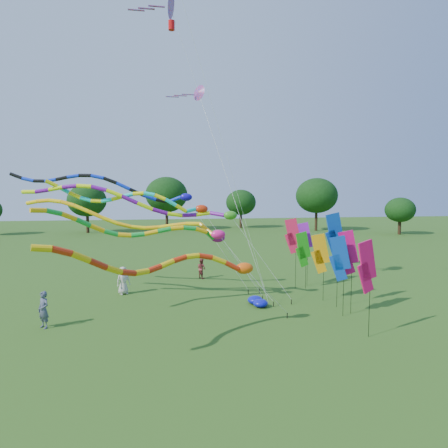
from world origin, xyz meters
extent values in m
plane|color=#285115|center=(0.00, 0.00, 0.00)|extent=(160.00, 160.00, 0.00)
cylinder|color=#382314|center=(37.49, 41.44, 1.79)|extent=(0.50, 0.50, 3.58)
ellipsoid|color=black|center=(37.49, 41.44, 6.47)|extent=(7.56, 7.56, 6.43)
cylinder|color=#382314|center=(24.92, 48.63, 1.20)|extent=(0.50, 0.50, 2.41)
ellipsoid|color=black|center=(24.92, 48.63, 4.34)|extent=(5.08, 5.08, 4.32)
cylinder|color=#382314|center=(10.89, 50.62, 1.47)|extent=(0.50, 0.50, 2.94)
ellipsoid|color=black|center=(10.89, 50.62, 5.30)|extent=(6.20, 6.20, 5.27)
cylinder|color=#382314|center=(-2.72, 54.35, 1.47)|extent=(0.50, 0.50, 2.95)
ellipsoid|color=black|center=(-2.72, 54.35, 5.33)|extent=(6.23, 6.23, 5.29)
cylinder|color=#382314|center=(-16.26, 50.46, 1.50)|extent=(0.50, 0.50, 3.01)
ellipsoid|color=black|center=(-16.26, 50.46, 5.43)|extent=(6.35, 6.35, 5.40)
cylinder|color=black|center=(2.96, 2.07, 0.15)|extent=(0.05, 0.05, 0.30)
cylinder|color=silver|center=(1.66, 1.49, 1.65)|extent=(0.02, 0.02, 3.96)
ellipsoid|color=#E7520C|center=(0.35, 0.91, 3.02)|extent=(0.86, 0.56, 0.56)
cylinder|color=red|center=(-0.30, 0.73, 3.20)|extent=(0.25, 0.25, 0.75)
cylinder|color=#EAB70B|center=(-0.95, 0.64, 3.51)|extent=(0.25, 0.25, 0.71)
cylinder|color=red|center=(-1.59, 0.51, 3.71)|extent=(0.25, 0.25, 0.66)
cylinder|color=#EAB70B|center=(-2.21, 0.34, 3.77)|extent=(0.25, 0.25, 0.64)
cylinder|color=red|center=(-2.80, 0.11, 3.71)|extent=(0.25, 0.25, 0.65)
cylinder|color=#EAB70B|center=(-3.36, -0.19, 3.57)|extent=(0.25, 0.25, 0.66)
cylinder|color=red|center=(-3.89, -0.54, 3.43)|extent=(0.25, 0.25, 0.66)
cylinder|color=#EAB70B|center=(-4.41, -0.94, 3.39)|extent=(0.25, 0.25, 0.66)
cylinder|color=red|center=(-4.91, -1.37, 3.47)|extent=(0.25, 0.25, 0.68)
cylinder|color=#EAB70B|center=(-5.41, -1.80, 3.70)|extent=(0.25, 0.25, 0.72)
cylinder|color=red|center=(-5.92, -2.22, 4.01)|extent=(0.25, 0.25, 0.74)
cylinder|color=#EAB70B|center=(-6.45, -2.60, 4.35)|extent=(0.25, 0.25, 0.72)
cylinder|color=red|center=(-7.00, -2.92, 4.63)|extent=(0.25, 0.25, 0.67)
cylinder|color=#EAB70B|center=(-7.57, -3.19, 4.79)|extent=(0.25, 0.25, 0.64)
cylinder|color=black|center=(2.84, 4.13, 0.15)|extent=(0.05, 0.05, 0.30)
cylinder|color=silver|center=(1.28, 4.62, 2.25)|extent=(0.02, 0.02, 5.12)
ellipsoid|color=#F51B81|center=(-0.29, 5.11, 4.21)|extent=(0.85, 0.55, 0.55)
cylinder|color=#FFAF0D|center=(-0.94, 5.58, 4.50)|extent=(0.25, 0.25, 1.14)
cylinder|color=yellow|center=(-1.65, 6.09, 4.78)|extent=(0.25, 0.25, 0.83)
cylinder|color=#FFAF0D|center=(-2.45, 6.33, 4.73)|extent=(0.25, 0.25, 0.84)
cylinder|color=yellow|center=(-3.27, 6.51, 4.62)|extent=(0.25, 0.25, 0.85)
cylinder|color=#FFAF0D|center=(-4.10, 6.63, 4.53)|extent=(0.25, 0.25, 0.85)
cylinder|color=yellow|center=(-4.94, 6.71, 4.55)|extent=(0.25, 0.25, 0.86)
cylinder|color=#FFAF0D|center=(-5.80, 6.77, 4.70)|extent=(0.25, 0.25, 0.88)
cylinder|color=yellow|center=(-6.64, 6.84, 4.99)|extent=(0.25, 0.25, 0.92)
cylinder|color=#FFAF0D|center=(-7.48, 6.94, 5.35)|extent=(0.25, 0.25, 0.93)
cylinder|color=yellow|center=(-8.31, 7.09, 5.72)|extent=(0.25, 0.25, 0.90)
cylinder|color=#FFAF0D|center=(-9.12, 7.29, 6.00)|extent=(0.25, 0.25, 0.86)
cylinder|color=yellow|center=(-9.90, 7.57, 6.16)|extent=(0.25, 0.25, 0.84)
cylinder|color=#FFAF0D|center=(-10.67, 7.90, 6.17)|extent=(0.25, 0.25, 0.84)
cylinder|color=yellow|center=(-11.42, 8.29, 6.08)|extent=(0.25, 0.25, 0.86)
cylinder|color=black|center=(4.04, 4.42, 0.15)|extent=(0.05, 0.05, 0.30)
cylinder|color=silver|center=(2.21, 4.62, 2.82)|extent=(0.02, 0.02, 6.27)
ellipsoid|color=#33961B|center=(0.38, 4.82, 5.36)|extent=(0.80, 0.51, 0.51)
cylinder|color=#760E9B|center=(-0.35, 5.13, 5.42)|extent=(0.23, 0.23, 0.95)
cylinder|color=#E1FF0D|center=(-1.14, 5.38, 5.42)|extent=(0.23, 0.23, 0.84)
cylinder|color=#760E9B|center=(-1.97, 5.31, 5.36)|extent=(0.23, 0.23, 0.84)
cylinder|color=#E1FF0D|center=(-2.81, 5.22, 5.41)|extent=(0.23, 0.23, 0.85)
cylinder|color=#760E9B|center=(-3.64, 5.12, 5.59)|extent=(0.23, 0.23, 0.88)
cylinder|color=#E1FF0D|center=(-4.48, 5.03, 5.90)|extent=(0.23, 0.23, 0.91)
cylinder|color=#760E9B|center=(-5.30, 4.99, 6.28)|extent=(0.23, 0.23, 0.91)
cylinder|color=#E1FF0D|center=(-6.13, 5.00, 6.63)|extent=(0.23, 0.23, 0.88)
cylinder|color=#760E9B|center=(-6.94, 5.09, 6.90)|extent=(0.23, 0.23, 0.84)
cylinder|color=#E1FF0D|center=(-7.75, 5.24, 7.02)|extent=(0.23, 0.23, 0.83)
cylinder|color=#760E9B|center=(-8.55, 5.44, 7.01)|extent=(0.23, 0.23, 0.84)
cylinder|color=#E1FF0D|center=(-9.35, 5.70, 6.90)|extent=(0.23, 0.23, 0.85)
cylinder|color=#760E9B|center=(-10.14, 5.98, 6.77)|extent=(0.23, 0.23, 0.85)
cylinder|color=#E1FF0D|center=(-10.93, 6.26, 6.71)|extent=(0.23, 0.23, 0.84)
cylinder|color=black|center=(2.02, 7.10, 0.15)|extent=(0.05, 0.05, 0.30)
cylinder|color=silver|center=(0.02, 7.38, 3.33)|extent=(0.02, 0.02, 7.31)
ellipsoid|color=#150CAD|center=(-1.98, 7.65, 6.38)|extent=(0.78, 0.50, 0.50)
cylinder|color=#0D2DD8|center=(-2.71, 7.77, 6.23)|extent=(0.23, 0.23, 0.84)
cylinder|color=black|center=(-3.50, 7.81, 6.15)|extent=(0.23, 0.23, 0.82)
cylinder|color=#0D2DD8|center=(-4.30, 7.73, 6.37)|extent=(0.23, 0.23, 0.85)
cylinder|color=black|center=(-5.10, 7.68, 6.70)|extent=(0.23, 0.23, 0.88)
cylinder|color=#0D2DD8|center=(-5.89, 7.69, 7.07)|extent=(0.23, 0.23, 0.87)
cylinder|color=black|center=(-6.68, 7.75, 7.41)|extent=(0.23, 0.23, 0.84)
cylinder|color=#0D2DD8|center=(-7.45, 7.89, 7.65)|extent=(0.23, 0.23, 0.80)
cylinder|color=black|center=(-8.22, 8.09, 7.74)|extent=(0.23, 0.23, 0.79)
cylinder|color=#0D2DD8|center=(-8.97, 8.34, 7.69)|extent=(0.23, 0.23, 0.81)
cylinder|color=black|center=(-9.73, 8.63, 7.57)|extent=(0.23, 0.23, 0.82)
cylinder|color=#0D2DD8|center=(-10.48, 8.92, 7.46)|extent=(0.23, 0.23, 0.81)
cylinder|color=black|center=(-11.23, 9.21, 7.42)|extent=(0.23, 0.23, 0.80)
cylinder|color=#0D2DD8|center=(-11.99, 9.46, 7.51)|extent=(0.23, 0.23, 0.81)
cylinder|color=black|center=(-12.75, 9.66, 7.73)|extent=(0.23, 0.23, 0.84)
cylinder|color=black|center=(2.56, 5.54, 0.15)|extent=(0.05, 0.05, 0.30)
cylinder|color=silver|center=(0.66, 5.49, 3.00)|extent=(0.02, 0.02, 6.63)
ellipsoid|color=red|center=(-1.24, 5.43, 5.71)|extent=(0.77, 0.49, 0.49)
cylinder|color=#0CDACD|center=(-1.87, 5.21, 5.66)|extent=(0.22, 0.22, 0.72)
cylinder|color=#FFF10D|center=(-2.46, 4.94, 5.77)|extent=(0.22, 0.22, 0.69)
cylinder|color=#0CDACD|center=(-3.04, 4.85, 6.12)|extent=(0.22, 0.22, 0.68)
cylinder|color=#FFF10D|center=(-3.63, 4.82, 6.41)|extent=(0.22, 0.22, 0.64)
cylinder|color=#0CDACD|center=(-4.22, 4.87, 6.59)|extent=(0.22, 0.22, 0.61)
cylinder|color=#FFF10D|center=(-4.81, 4.97, 6.62)|extent=(0.22, 0.22, 0.61)
cylinder|color=#0CDACD|center=(-5.41, 5.12, 6.52)|extent=(0.22, 0.22, 0.63)
cylinder|color=#FFF10D|center=(-6.00, 5.29, 6.37)|extent=(0.22, 0.22, 0.64)
cylinder|color=#0CDACD|center=(-6.60, 5.47, 6.24)|extent=(0.22, 0.22, 0.63)
cylinder|color=#FFF10D|center=(-7.19, 5.61, 6.20)|extent=(0.22, 0.22, 0.61)
cylinder|color=#0CDACD|center=(-7.78, 5.72, 6.30)|extent=(0.22, 0.22, 0.62)
cylinder|color=#FFF10D|center=(-8.37, 5.76, 6.53)|extent=(0.22, 0.22, 0.66)
cylinder|color=#0CDACD|center=(-8.96, 5.73, 6.84)|extent=(0.22, 0.22, 0.68)
cylinder|color=#FFF10D|center=(-9.55, 5.63, 7.17)|extent=(0.22, 0.22, 0.67)
cylinder|color=black|center=(2.82, 7.25, 0.15)|extent=(0.05, 0.05, 0.30)
cylinder|color=silver|center=(1.34, 6.70, 2.09)|extent=(0.02, 0.02, 4.81)
ellipsoid|color=#9A0E7B|center=(-0.14, 6.15, 3.90)|extent=(0.89, 0.57, 0.57)
cylinder|color=green|center=(-0.71, 5.65, 4.12)|extent=(0.26, 0.26, 1.00)
cylinder|color=#FFB50D|center=(-1.29, 5.18, 4.46)|extent=(0.26, 0.26, 0.75)
cylinder|color=green|center=(-1.98, 5.02, 4.63)|extent=(0.26, 0.26, 0.72)
cylinder|color=#FFB50D|center=(-2.70, 4.91, 4.65)|extent=(0.26, 0.26, 0.73)
cylinder|color=green|center=(-3.42, 4.83, 4.56)|extent=(0.26, 0.26, 0.74)
cylinder|color=#FFB50D|center=(-4.15, 4.77, 4.42)|extent=(0.26, 0.26, 0.74)
cylinder|color=green|center=(-4.88, 4.69, 4.33)|extent=(0.26, 0.26, 0.73)
cylinder|color=#FFB50D|center=(-5.59, 4.58, 4.34)|extent=(0.26, 0.26, 0.72)
cylinder|color=green|center=(-6.28, 4.42, 4.49)|extent=(0.26, 0.26, 0.74)
cylinder|color=#FFB50D|center=(-6.95, 4.20, 4.76)|extent=(0.26, 0.26, 0.78)
cylinder|color=green|center=(-7.60, 3.91, 5.11)|extent=(0.26, 0.26, 0.80)
cylinder|color=#FFB50D|center=(-8.22, 3.56, 5.45)|extent=(0.26, 0.26, 0.78)
cylinder|color=green|center=(-8.83, 3.17, 5.70)|extent=(0.26, 0.26, 0.75)
cylinder|color=#FFB50D|center=(-9.43, 2.74, 5.81)|extent=(0.26, 0.26, 0.73)
cylinder|color=black|center=(2.50, 4.00, 0.15)|extent=(0.04, 0.04, 0.30)
cylinder|color=silver|center=(-0.24, 4.62, 8.66)|extent=(0.01, 0.01, 17.63)
cone|color=purple|center=(-2.97, 5.25, 17.02)|extent=(1.59, 1.69, 1.59)
cube|color=purple|center=(-3.67, 5.25, 16.87)|extent=(0.90, 0.12, 0.04)
cube|color=purple|center=(-4.22, 5.25, 16.75)|extent=(0.90, 0.12, 0.04)
cube|color=purple|center=(-4.77, 5.25, 16.63)|extent=(0.90, 0.12, 0.04)
cylinder|color=red|center=(-2.87, 5.25, 15.92)|extent=(0.36, 0.36, 0.50)
cylinder|color=black|center=(2.50, 4.00, 0.15)|extent=(0.04, 0.04, 0.30)
cylinder|color=silver|center=(-1.54, 2.35, 12.80)|extent=(0.01, 0.01, 26.48)
cylinder|color=black|center=(2.50, 4.00, 0.15)|extent=(0.04, 0.04, 0.30)
cylinder|color=silver|center=(0.79, 7.07, 6.97)|extent=(0.01, 0.01, 15.08)
cone|color=purple|center=(-0.91, 10.15, 13.64)|extent=(1.47, 1.49, 1.23)
cube|color=purple|center=(-1.61, 10.15, 13.49)|extent=(0.90, 0.12, 0.04)
cube|color=purple|center=(-2.16, 10.15, 13.37)|extent=(0.90, 0.12, 0.04)
cube|color=purple|center=(-2.71, 10.15, 13.25)|extent=(0.90, 0.12, 0.04)
cylinder|color=black|center=(6.76, 8.70, 2.11)|extent=(0.02, 0.02, 4.22)
cube|color=purple|center=(6.55, 8.78, 3.62)|extent=(1.11, 0.50, 1.93)
cube|color=purple|center=(6.48, 8.81, 2.82)|extent=(0.97, 0.44, 1.51)
cylinder|color=black|center=(6.45, 3.46, 2.60)|extent=(0.02, 0.02, 5.19)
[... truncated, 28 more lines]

